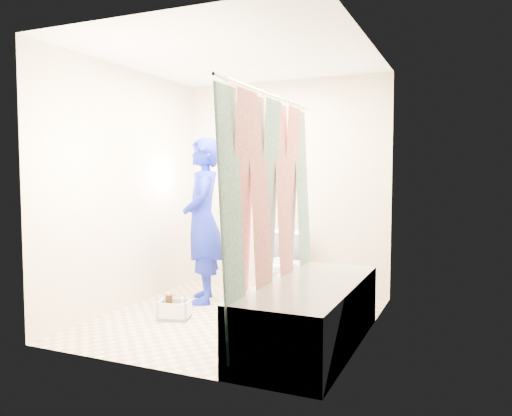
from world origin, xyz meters
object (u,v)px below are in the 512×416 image
at_px(plumber, 203,220).
at_px(cleaning_caddy, 176,310).
at_px(bathtub, 310,312).
at_px(toilet, 282,267).

xyz_separation_m(plumber, cleaning_caddy, (0.08, -0.66, -0.78)).
bearing_deg(bathtub, plumber, 149.20).
bearing_deg(toilet, plumber, -156.53).
xyz_separation_m(bathtub, toilet, (-0.68, 1.20, 0.10)).
height_order(plumber, cleaning_caddy, plumber).
bearing_deg(bathtub, cleaning_caddy, 171.57).
xyz_separation_m(bathtub, cleaning_caddy, (-1.36, 0.20, -0.19)).
bearing_deg(plumber, cleaning_caddy, -22.07).
xyz_separation_m(toilet, plumber, (-0.76, -0.34, 0.49)).
distance_m(toilet, cleaning_caddy, 1.24).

